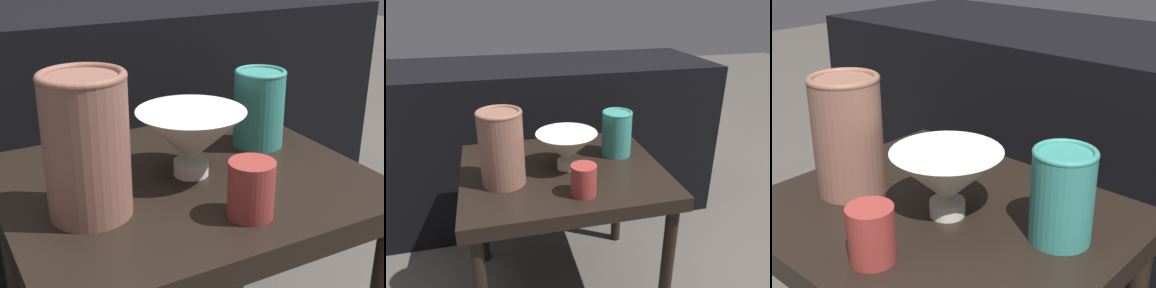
% 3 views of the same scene
% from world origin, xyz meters
% --- Properties ---
extents(table, '(0.58, 0.49, 0.45)m').
position_xyz_m(table, '(0.00, 0.00, 0.40)').
color(table, black).
rests_on(table, ground_plane).
extents(couch_backdrop, '(1.48, 0.50, 0.65)m').
position_xyz_m(couch_backdrop, '(0.00, 0.57, 0.33)').
color(couch_backdrop, black).
rests_on(couch_backdrop, ground_plane).
extents(bowl, '(0.18, 0.18, 0.11)m').
position_xyz_m(bowl, '(0.01, -0.00, 0.52)').
color(bowl, silver).
rests_on(bowl, table).
extents(vase_textured_left, '(0.12, 0.12, 0.21)m').
position_xyz_m(vase_textured_left, '(-0.17, -0.05, 0.56)').
color(vase_textured_left, brown).
rests_on(vase_textured_left, table).
extents(vase_colorful_right, '(0.09, 0.09, 0.14)m').
position_xyz_m(vase_colorful_right, '(0.19, 0.06, 0.53)').
color(vase_colorful_right, teal).
rests_on(vase_colorful_right, table).
extents(cup, '(0.07, 0.07, 0.08)m').
position_xyz_m(cup, '(0.02, -0.16, 0.49)').
color(cup, maroon).
rests_on(cup, table).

